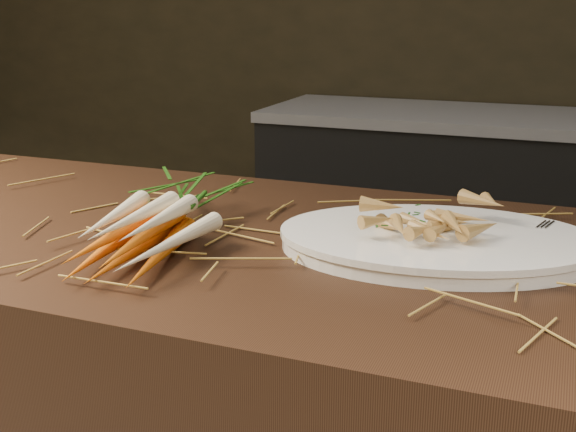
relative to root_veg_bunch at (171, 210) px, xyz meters
name	(u,v)px	position (x,y,z in m)	size (l,w,h in m)	color
back_counter	(495,220)	(0.30, 1.93, -0.52)	(1.82, 0.62, 0.84)	black
straw_bedding	(190,222)	(0.00, 0.05, -0.03)	(1.40, 0.60, 0.02)	olive
root_veg_bunch	(171,210)	(0.00, 0.00, 0.00)	(0.20, 0.46, 0.09)	#C65414
serving_platter	(436,244)	(0.39, 0.08, -0.03)	(0.44, 0.29, 0.02)	white
roasted_veg_heap	(438,220)	(0.39, 0.08, 0.01)	(0.22, 0.16, 0.05)	#A17339
serving_fork	(555,245)	(0.55, 0.09, -0.02)	(0.01, 0.17, 0.00)	silver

